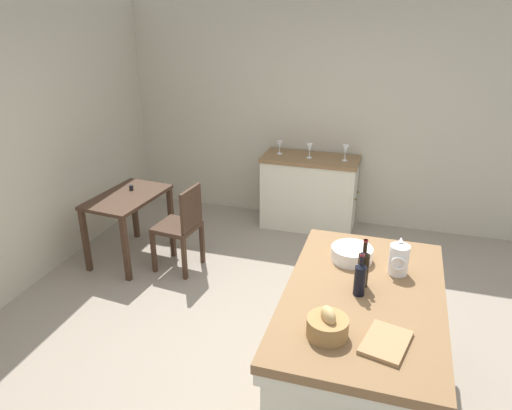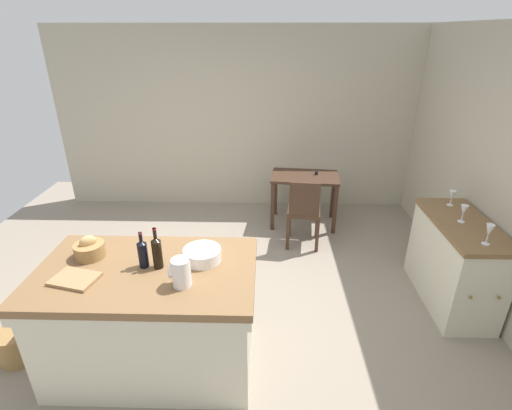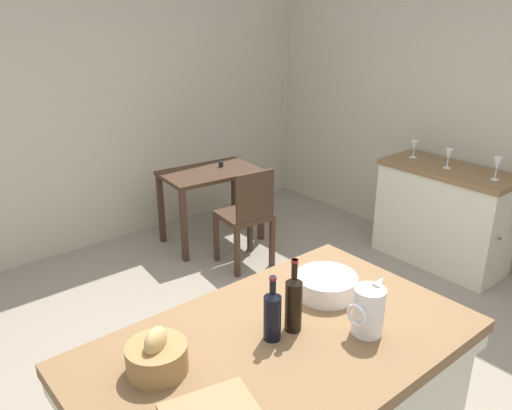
% 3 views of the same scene
% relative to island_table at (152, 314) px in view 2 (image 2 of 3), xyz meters
% --- Properties ---
extents(ground_plane, '(6.76, 6.76, 0.00)m').
position_rel_island_table_xyz_m(ground_plane, '(0.48, 0.65, -0.49)').
color(ground_plane, gray).
extents(wall_back, '(5.32, 0.12, 2.60)m').
position_rel_island_table_xyz_m(wall_back, '(0.48, 3.25, 0.81)').
color(wall_back, '#B2AA93').
rests_on(wall_back, ground).
extents(island_table, '(1.63, 0.98, 0.91)m').
position_rel_island_table_xyz_m(island_table, '(0.00, 0.00, 0.00)').
color(island_table, brown).
rests_on(island_table, ground).
extents(side_cabinet, '(0.52, 1.14, 0.88)m').
position_rel_island_table_xyz_m(side_cabinet, '(2.74, 0.87, -0.05)').
color(side_cabinet, brown).
rests_on(side_cabinet, ground).
extents(writing_desk, '(0.95, 0.65, 0.77)m').
position_rel_island_table_xyz_m(writing_desk, '(1.42, 2.53, 0.11)').
color(writing_desk, '#3D281C').
rests_on(writing_desk, ground).
extents(wooden_chair, '(0.44, 0.44, 0.91)m').
position_rel_island_table_xyz_m(wooden_chair, '(1.36, 1.90, 0.01)').
color(wooden_chair, '#3D281C').
rests_on(wooden_chair, ground).
extents(pitcher, '(0.17, 0.13, 0.25)m').
position_rel_island_table_xyz_m(pitcher, '(0.31, -0.19, 0.53)').
color(pitcher, white).
rests_on(pitcher, island_table).
extents(wash_bowl, '(0.29, 0.29, 0.10)m').
position_rel_island_table_xyz_m(wash_bowl, '(0.41, 0.13, 0.47)').
color(wash_bowl, white).
rests_on(wash_bowl, island_table).
extents(bread_basket, '(0.23, 0.23, 0.18)m').
position_rel_island_table_xyz_m(bread_basket, '(-0.47, 0.16, 0.49)').
color(bread_basket, olive).
rests_on(bread_basket, island_table).
extents(cutting_board, '(0.35, 0.28, 0.02)m').
position_rel_island_table_xyz_m(cutting_board, '(-0.45, -0.15, 0.43)').
color(cutting_board, '#99754C').
rests_on(cutting_board, island_table).
extents(wine_bottle_dark, '(0.07, 0.07, 0.33)m').
position_rel_island_table_xyz_m(wine_bottle_dark, '(0.10, 0.03, 0.55)').
color(wine_bottle_dark, black).
rests_on(wine_bottle_dark, island_table).
extents(wine_bottle_amber, '(0.07, 0.07, 0.29)m').
position_rel_island_table_xyz_m(wine_bottle_amber, '(-0.01, 0.03, 0.54)').
color(wine_bottle_amber, black).
rests_on(wine_bottle_amber, island_table).
extents(wine_glass_far_left, '(0.07, 0.07, 0.18)m').
position_rel_island_table_xyz_m(wine_glass_far_left, '(2.73, 0.47, 0.52)').
color(wine_glass_far_left, white).
rests_on(wine_glass_far_left, side_cabinet).
extents(wine_glass_left, '(0.07, 0.07, 0.17)m').
position_rel_island_table_xyz_m(wine_glass_left, '(2.71, 0.88, 0.51)').
color(wine_glass_left, white).
rests_on(wine_glass_left, side_cabinet).
extents(wine_glass_middle, '(0.07, 0.07, 0.16)m').
position_rel_island_table_xyz_m(wine_glass_middle, '(2.77, 1.25, 0.50)').
color(wine_glass_middle, white).
rests_on(wine_glass_middle, side_cabinet).
extents(wicker_hamper, '(0.31, 0.31, 0.28)m').
position_rel_island_table_xyz_m(wicker_hamper, '(-1.17, -0.00, -0.35)').
color(wicker_hamper, olive).
rests_on(wicker_hamper, ground).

